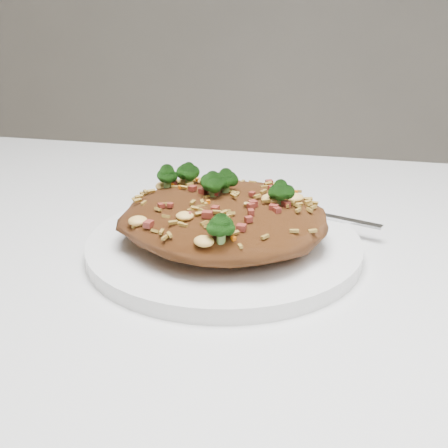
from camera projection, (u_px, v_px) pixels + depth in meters
The scene contains 4 objects.
dining_table at pixel (266, 390), 0.53m from camera, with size 1.20×0.80×0.75m.
plate at pixel (224, 247), 0.56m from camera, with size 0.25×0.25×0.01m, color white.
fried_rice at pixel (224, 210), 0.55m from camera, with size 0.18×0.17×0.06m.
fork at pixel (310, 213), 0.61m from camera, with size 0.16×0.07×0.00m.
Camera 1 is at (0.06, -0.43, 0.99)m, focal length 50.00 mm.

